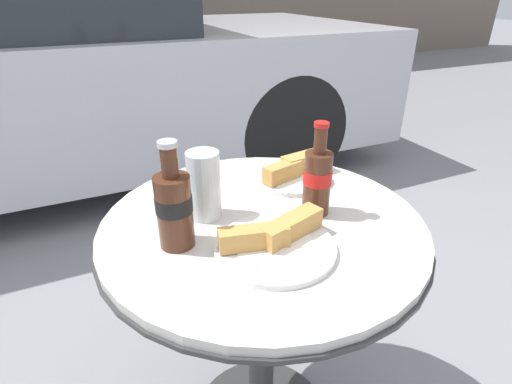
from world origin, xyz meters
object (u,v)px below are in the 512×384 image
(drinking_glass, at_px, (204,188))
(parked_car, at_px, (33,73))
(lunch_plate_far, at_px, (295,172))
(cola_bottle_left, at_px, (317,179))
(bistro_table, at_px, (262,279))
(lunch_plate_near, at_px, (275,241))
(cola_bottle_right, at_px, (174,207))

(drinking_glass, bearing_deg, parked_car, 101.08)
(lunch_plate_far, bearing_deg, parked_car, 108.48)
(cola_bottle_left, height_order, lunch_plate_far, cola_bottle_left)
(cola_bottle_left, relative_size, drinking_glass, 1.39)
(bistro_table, height_order, parked_car, parked_car)
(cola_bottle_left, height_order, parked_car, parked_car)
(parked_car, bearing_deg, drinking_glass, -78.92)
(parked_car, bearing_deg, lunch_plate_near, -77.79)
(cola_bottle_left, xyz_separation_m, drinking_glass, (-0.23, 0.09, -0.01))
(bistro_table, bearing_deg, lunch_plate_near, -103.46)
(lunch_plate_far, distance_m, parked_car, 2.20)
(cola_bottle_left, bearing_deg, lunch_plate_near, -149.12)
(drinking_glass, bearing_deg, lunch_plate_far, 16.95)
(cola_bottle_left, bearing_deg, cola_bottle_right, 178.80)
(drinking_glass, height_order, lunch_plate_near, drinking_glass)
(cola_bottle_left, distance_m, lunch_plate_near, 0.18)
(cola_bottle_right, relative_size, lunch_plate_near, 0.91)
(cola_bottle_right, relative_size, lunch_plate_far, 0.98)
(cola_bottle_left, relative_size, lunch_plate_near, 0.89)
(drinking_glass, relative_size, lunch_plate_far, 0.69)
(cola_bottle_left, xyz_separation_m, parked_car, (-0.65, 2.26, -0.12))
(bistro_table, bearing_deg, drinking_glass, 149.10)
(bistro_table, xyz_separation_m, cola_bottle_left, (0.12, -0.02, 0.25))
(cola_bottle_left, bearing_deg, drinking_glass, 159.09)
(cola_bottle_left, xyz_separation_m, lunch_plate_near, (-0.15, -0.09, -0.07))
(lunch_plate_near, bearing_deg, bistro_table, 76.54)
(drinking_glass, relative_size, lunch_plate_near, 0.64)
(lunch_plate_far, bearing_deg, drinking_glass, -163.05)
(bistro_table, xyz_separation_m, lunch_plate_near, (-0.03, -0.11, 0.19))
(cola_bottle_right, distance_m, lunch_plate_far, 0.40)
(cola_bottle_left, height_order, lunch_plate_near, cola_bottle_left)
(cola_bottle_left, distance_m, cola_bottle_right, 0.31)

